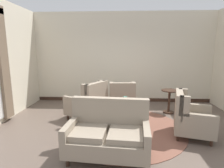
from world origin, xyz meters
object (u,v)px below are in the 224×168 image
at_px(coffee_table, 127,114).
at_px(side_table, 169,99).
at_px(armchair_foreground_right, 190,118).
at_px(armchair_near_sideboard, 122,100).
at_px(settee, 108,134).
at_px(armchair_far_left, 88,104).
at_px(porcelain_vase, 125,103).

height_order(coffee_table, side_table, side_table).
bearing_deg(armchair_foreground_right, armchair_near_sideboard, 62.69).
distance_m(settee, armchair_near_sideboard, 2.24).
bearing_deg(armchair_foreground_right, armchair_far_left, 85.12).
relative_size(settee, armchair_foreground_right, 1.49).
xyz_separation_m(coffee_table, side_table, (1.29, 1.24, 0.03)).
distance_m(settee, armchair_foreground_right, 1.94).
bearing_deg(coffee_table, armchair_far_left, 149.36).
bearing_deg(armchair_foreground_right, side_table, 18.01).
xyz_separation_m(coffee_table, armchair_foreground_right, (1.37, -0.27, 0.03)).
height_order(porcelain_vase, armchair_near_sideboard, armchair_near_sideboard).
relative_size(armchair_near_sideboard, side_table, 1.39).
bearing_deg(armchair_foreground_right, coffee_table, 94.22).
relative_size(porcelain_vase, side_table, 0.42).
xyz_separation_m(porcelain_vase, side_table, (1.34, 1.20, -0.21)).
xyz_separation_m(settee, armchair_near_sideboard, (0.25, 2.22, 0.01)).
distance_m(coffee_table, armchair_foreground_right, 1.39).
distance_m(porcelain_vase, armchair_near_sideboard, 1.08).
relative_size(settee, side_table, 2.11).
bearing_deg(coffee_table, side_table, 43.70).
bearing_deg(armchair_foreground_right, porcelain_vase, 93.03).
xyz_separation_m(armchair_far_left, armchair_near_sideboard, (0.92, 0.48, -0.01)).
bearing_deg(porcelain_vase, armchair_far_left, 149.84).
distance_m(armchair_foreground_right, armchair_near_sideboard, 2.02).
bearing_deg(armchair_near_sideboard, coffee_table, 92.57).
height_order(coffee_table, armchair_foreground_right, armchair_foreground_right).
bearing_deg(armchair_near_sideboard, settee, 79.85).
xyz_separation_m(armchair_far_left, armchair_foreground_right, (2.41, -0.88, -0.01)).
relative_size(settee, armchair_near_sideboard, 1.52).
distance_m(armchair_far_left, armchair_foreground_right, 2.56).
bearing_deg(porcelain_vase, armchair_near_sideboard, 93.94).
distance_m(coffee_table, armchair_far_left, 1.21).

